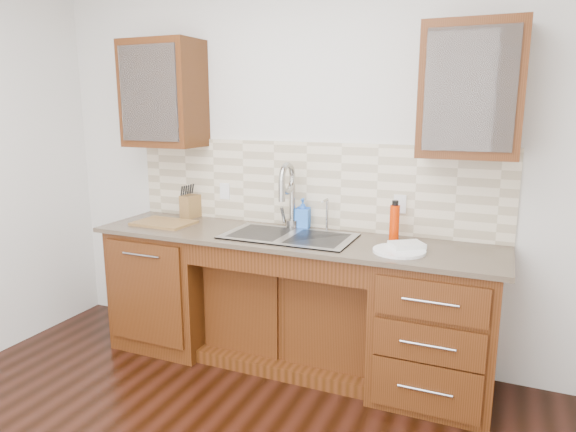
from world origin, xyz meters
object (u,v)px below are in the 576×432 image
at_px(soap_bottle, 303,213).
at_px(knife_block, 191,206).
at_px(plate, 399,251).
at_px(water_bottle, 394,223).
at_px(cutting_board, 164,223).

relative_size(soap_bottle, knife_block, 1.22).
bearing_deg(plate, water_bottle, 108.67).
xyz_separation_m(soap_bottle, water_bottle, (0.65, -0.10, 0.01)).
distance_m(soap_bottle, knife_block, 0.91).
height_order(plate, knife_block, knife_block).
distance_m(water_bottle, cutting_board, 1.63).
relative_size(water_bottle, plate, 0.74).
bearing_deg(cutting_board, soap_bottle, 16.41).
xyz_separation_m(soap_bottle, plate, (0.74, -0.35, -0.10)).
relative_size(water_bottle, cutting_board, 0.56).
height_order(soap_bottle, cutting_board, soap_bottle).
bearing_deg(cutting_board, water_bottle, 6.53).
bearing_deg(knife_block, plate, -2.27).
bearing_deg(soap_bottle, plate, -33.18).
height_order(water_bottle, cutting_board, water_bottle).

